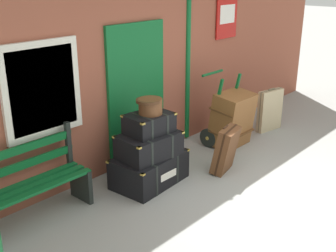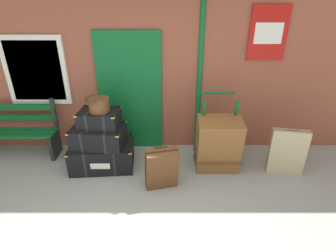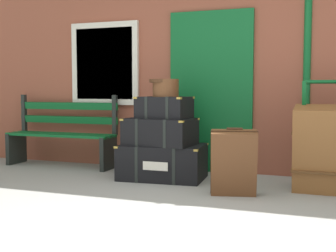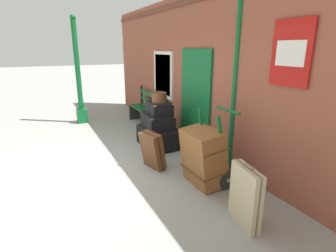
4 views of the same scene
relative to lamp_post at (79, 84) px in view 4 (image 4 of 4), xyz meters
The scene contains 12 objects.
ground_plane 3.61m from the lamp_post, ahead, with size 60.00×60.00×0.00m, color gray.
brick_facade 3.97m from the lamp_post, 31.18° to the left, with size 10.40×0.35×3.20m.
lamp_post is the anchor object (origin of this frame).
platform_bench 2.06m from the lamp_post, 55.79° to the left, with size 1.60×0.43×1.01m.
steamer_trunk_base 3.15m from the lamp_post, 23.76° to the left, with size 1.06×0.72×0.43m.
steamer_trunk_middle 3.04m from the lamp_post, 23.54° to the left, with size 0.85×0.61×0.33m.
steamer_trunk_top 3.05m from the lamp_post, 23.77° to the left, with size 0.64×0.50×0.27m.
round_hatbox 3.05m from the lamp_post, 23.50° to the left, with size 0.36×0.33×0.21m.
porters_trolley 4.90m from the lamp_post, 15.77° to the left, with size 0.71×0.61×1.20m.
large_brown_trunk 4.83m from the lamp_post, 13.75° to the left, with size 0.70×0.55×0.93m.
suitcase_tan 5.86m from the lamp_post, 10.24° to the left, with size 0.56×0.23×0.80m.
suitcase_cream 3.89m from the lamp_post, ahead, with size 0.52×0.40×0.70m.
Camera 4 is at (4.47, -0.53, 2.13)m, focal length 28.33 mm.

